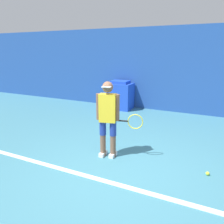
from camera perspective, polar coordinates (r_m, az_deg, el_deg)
The scene contains 6 objects.
ground_plane at distance 4.28m, azimuth 0.73°, elevation -15.17°, with size 24.00×24.00×0.00m, color teal.
back_wall at distance 8.28m, azimuth 14.98°, elevation 10.50°, with size 24.00×0.10×3.04m.
court_baseline at distance 3.98m, azimuth -1.68°, elevation -17.64°, with size 21.60×0.10×0.01m.
tennis_player at distance 4.48m, azimuth -0.93°, elevation -1.17°, with size 0.94×0.36×1.61m.
tennis_ball at distance 4.50m, azimuth 23.70°, elevation -14.48°, with size 0.07×0.07×0.07m.
covered_chair at distance 8.50m, azimuth 2.11°, elevation 4.35°, with size 0.94×0.73×1.09m.
Camera 1 is at (1.53, -3.34, 2.20)m, focal length 35.00 mm.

